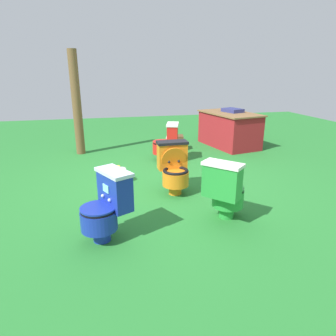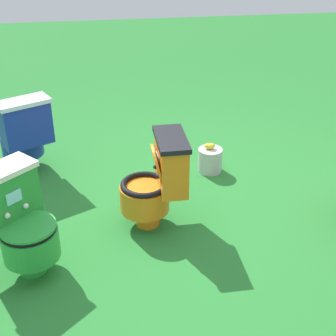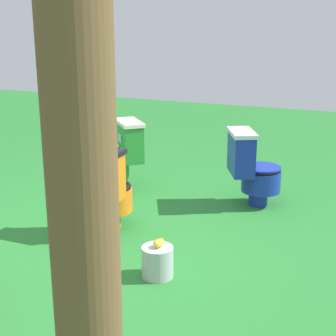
{
  "view_description": "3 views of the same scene",
  "coord_description": "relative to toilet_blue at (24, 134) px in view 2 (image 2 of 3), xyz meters",
  "views": [
    {
      "loc": [
        4.29,
        -0.87,
        1.68
      ],
      "look_at": [
        0.43,
        0.03,
        0.38
      ],
      "focal_mm": 32.01,
      "sensor_mm": 36.0,
      "label": 1
    },
    {
      "loc": [
        0.77,
        3.16,
        2.21
      ],
      "look_at": [
        0.31,
        0.09,
        0.46
      ],
      "focal_mm": 51.89,
      "sensor_mm": 36.0,
      "label": 2
    },
    {
      "loc": [
        -3.12,
        -1.94,
        1.73
      ],
      "look_at": [
        0.83,
        -0.26,
        0.47
      ],
      "focal_mm": 55.12,
      "sensor_mm": 36.0,
      "label": 3
    }
  ],
  "objects": [
    {
      "name": "lemon_bucket",
      "position": [
        -1.64,
        0.24,
        -0.25
      ],
      "size": [
        0.22,
        0.22,
        0.28
      ],
      "color": "#B7B7BF",
      "rests_on": "ground"
    },
    {
      "name": "ground",
      "position": [
        -1.45,
        0.86,
        -0.37
      ],
      "size": [
        14.0,
        14.0,
        0.0
      ],
      "primitive_type": "plane",
      "color": "#26752D"
    },
    {
      "name": "toilet_orange",
      "position": [
        -1.06,
        0.98,
        0.0
      ],
      "size": [
        0.5,
        0.44,
        0.73
      ],
      "rotation": [
        0.0,
        0.0,
        4.72
      ],
      "color": "orange",
      "rests_on": "ground"
    },
    {
      "name": "toilet_blue",
      "position": [
        0.0,
        0.0,
        0.0
      ],
      "size": [
        0.58,
        0.62,
        0.73
      ],
      "rotation": [
        0.0,
        0.0,
        3.6
      ],
      "color": "#192D9E",
      "rests_on": "ground"
    },
    {
      "name": "toilet_green",
      "position": [
        -0.11,
        1.35,
        0.0
      ],
      "size": [
        0.63,
        0.63,
        0.73
      ],
      "rotation": [
        0.0,
        0.0,
        0.74
      ],
      "color": "green",
      "rests_on": "ground"
    }
  ]
}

